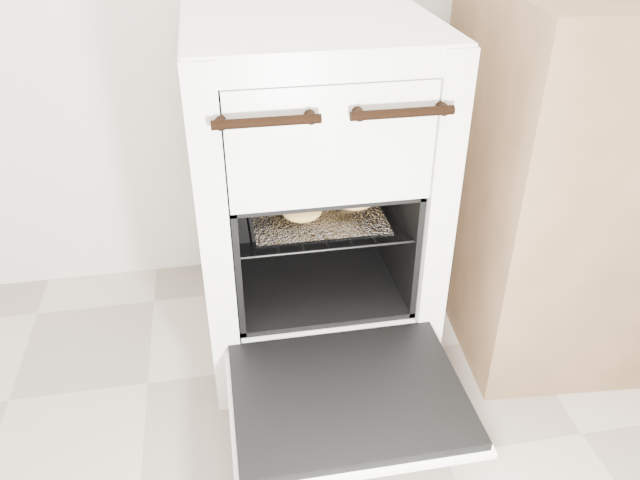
# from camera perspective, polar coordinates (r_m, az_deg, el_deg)

# --- Properties ---
(stove) EXTENTS (0.55, 0.61, 0.84)m
(stove) POSITION_cam_1_polar(r_m,az_deg,el_deg) (1.57, -0.87, 3.95)
(stove) COLOR white
(stove) RESTS_ON ground
(oven_door) EXTENTS (0.49, 0.38, 0.03)m
(oven_door) POSITION_cam_1_polar(r_m,az_deg,el_deg) (1.34, 2.58, -14.07)
(oven_door) COLOR black
(oven_door) RESTS_ON stove
(oven_rack) EXTENTS (0.40, 0.38, 0.01)m
(oven_rack) POSITION_cam_1_polar(r_m,az_deg,el_deg) (1.52, -0.49, 2.78)
(oven_rack) COLOR black
(oven_rack) RESTS_ON stove
(foil_sheet) EXTENTS (0.31, 0.27, 0.01)m
(foil_sheet) POSITION_cam_1_polar(r_m,az_deg,el_deg) (1.50, -0.37, 2.63)
(foil_sheet) COLOR white
(foil_sheet) RESTS_ON oven_rack
(baked_rolls) EXTENTS (0.30, 0.21, 0.04)m
(baked_rolls) POSITION_cam_1_polar(r_m,az_deg,el_deg) (1.50, 0.47, 3.73)
(baked_rolls) COLOR tan
(baked_rolls) RESTS_ON foil_sheet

